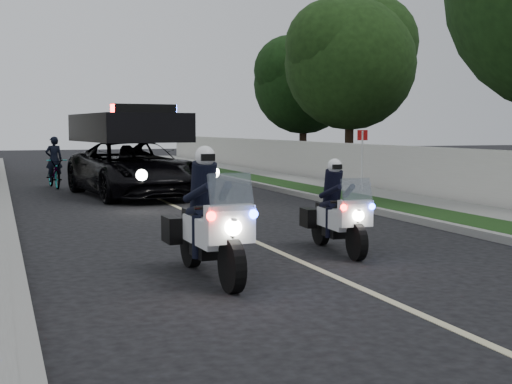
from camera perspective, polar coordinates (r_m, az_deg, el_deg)
ground at (r=7.46m, az=16.10°, el=-10.86°), size 120.00×120.00×0.00m
curb_right at (r=17.95m, az=7.66°, el=-1.05°), size 0.20×60.00×0.15m
grass_verge at (r=18.28m, az=9.60°, el=-0.95°), size 1.20×60.00×0.16m
sidewalk_right at (r=18.97m, az=13.01°, el=-0.79°), size 1.40×60.00×0.16m
property_wall at (r=19.47m, az=15.51°, el=1.30°), size 0.22×60.00×1.50m
curb_left at (r=15.86m, az=-19.51°, el=-2.14°), size 0.20×60.00×0.15m
lane_marking at (r=16.44m, az=-5.06°, el=-1.85°), size 0.12×50.00×0.01m
police_moto_left at (r=9.58m, az=-3.85°, el=-7.05°), size 0.81×2.15×1.81m
police_moto_right at (r=11.61m, az=6.62°, el=-4.89°), size 0.76×1.85×1.54m
police_suv at (r=21.01m, az=-10.00°, el=-0.36°), size 3.49×6.24×2.89m
bicycle at (r=24.57m, az=-16.14°, el=0.32°), size 0.84×1.93×0.98m
cyclist at (r=24.57m, az=-16.14°, el=0.32°), size 0.60×0.43×1.54m
sign_post at (r=21.31m, az=8.63°, el=-0.26°), size 0.41×0.41×2.03m
tree_right_d at (r=29.22m, az=7.59°, el=1.25°), size 6.30×6.30×8.99m
tree_right_e at (r=34.19m, az=3.85°, el=1.87°), size 5.06×5.06×8.02m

